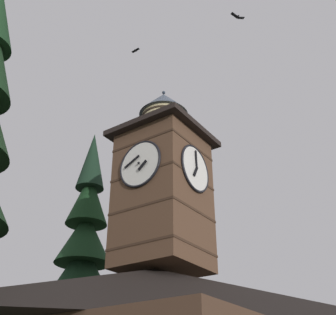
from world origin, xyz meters
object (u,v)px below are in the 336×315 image
object	(u,v)px
clock_tower	(163,183)
flying_bird_low	(238,17)
flying_bird_high	(136,50)
pine_tree_behind	(79,299)

from	to	relation	value
clock_tower	flying_bird_low	size ratio (longest dim) A/B	12.83
flying_bird_high	flying_bird_low	distance (m)	6.54
pine_tree_behind	flying_bird_high	distance (m)	13.58
pine_tree_behind	clock_tower	bearing A→B (deg)	72.34
pine_tree_behind	flying_bird_high	world-z (taller)	flying_bird_high
flying_bird_high	pine_tree_behind	bearing A→B (deg)	-113.18
pine_tree_behind	flying_bird_high	xyz separation A→B (m)	(1.98, 4.63, 12.61)
clock_tower	flying_bird_high	bearing A→B (deg)	-94.00
pine_tree_behind	flying_bird_low	xyz separation A→B (m)	(2.30, 10.98, 11.07)
pine_tree_behind	flying_bird_high	bearing A→B (deg)	66.82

